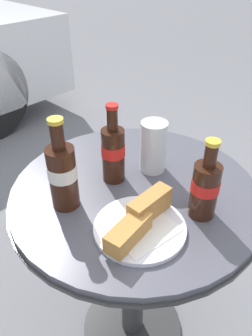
% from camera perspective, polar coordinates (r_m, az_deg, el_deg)
% --- Properties ---
extents(ground_plane, '(30.00, 30.00, 0.00)m').
position_cam_1_polar(ground_plane, '(1.50, 1.08, -25.87)').
color(ground_plane, slate).
extents(bistro_table, '(0.71, 0.71, 0.74)m').
position_cam_1_polar(bistro_table, '(1.06, 1.41, -11.34)').
color(bistro_table, '#333333').
rests_on(bistro_table, ground_plane).
extents(cola_bottle_left, '(0.07, 0.07, 0.22)m').
position_cam_1_polar(cola_bottle_left, '(0.82, 13.60, -3.30)').
color(cola_bottle_left, '#33190F').
rests_on(cola_bottle_left, bistro_table).
extents(cola_bottle_right, '(0.07, 0.07, 0.23)m').
position_cam_1_polar(cola_bottle_right, '(0.91, -2.24, 2.83)').
color(cola_bottle_right, '#33190F').
rests_on(cola_bottle_right, bistro_table).
extents(cola_bottle_center, '(0.07, 0.07, 0.25)m').
position_cam_1_polar(cola_bottle_center, '(0.83, -10.99, -1.00)').
color(cola_bottle_center, '#33190F').
rests_on(cola_bottle_center, bistro_table).
extents(drinking_glass, '(0.08, 0.08, 0.16)m').
position_cam_1_polar(drinking_glass, '(0.97, 4.75, 3.37)').
color(drinking_glass, black).
rests_on(drinking_glass, bistro_table).
extents(lunch_plate_near, '(0.23, 0.23, 0.07)m').
position_cam_1_polar(lunch_plate_near, '(0.79, 2.43, -9.54)').
color(lunch_plate_near, white).
rests_on(lunch_plate_near, bistro_table).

